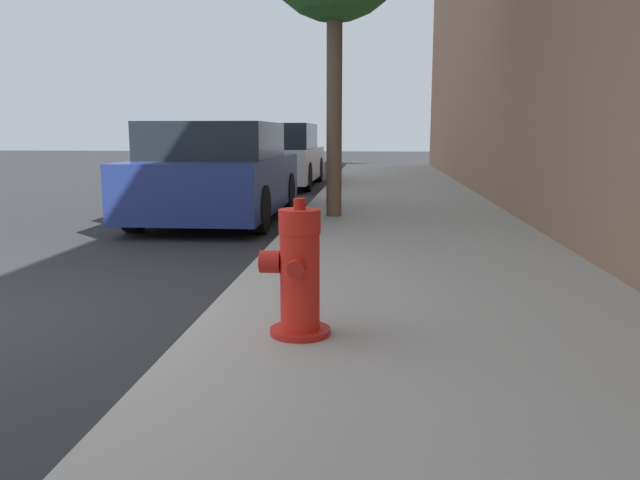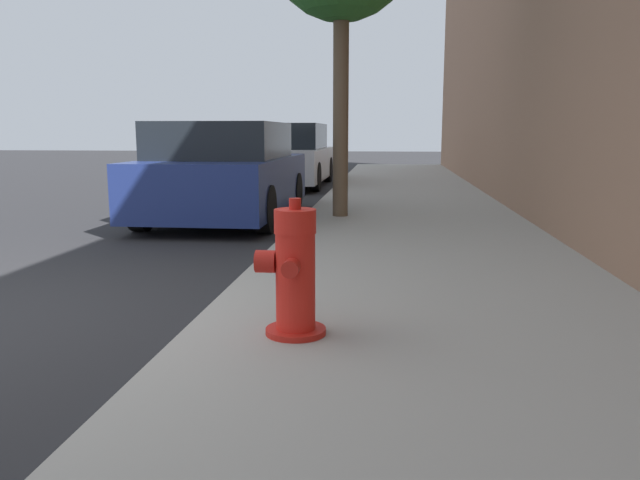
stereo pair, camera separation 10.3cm
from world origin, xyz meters
name	(u,v)px [view 2 (the right image)]	position (x,y,z in m)	size (l,w,h in m)	color
sidewalk_slab	(439,335)	(3.21, 0.00, 0.06)	(3.10, 40.00, 0.11)	#99968E
fire_hydrant	(294,274)	(2.35, -0.25, 0.48)	(0.41, 0.43, 0.81)	red
parked_car_near	(225,173)	(0.47, 5.26, 0.69)	(1.87, 3.93, 1.43)	navy
parked_car_mid	(288,156)	(0.43, 11.28, 0.72)	(1.84, 4.48, 1.50)	silver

